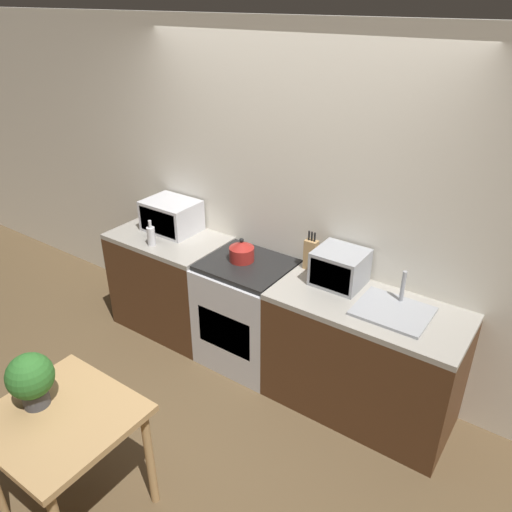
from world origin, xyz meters
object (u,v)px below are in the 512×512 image
(kettle, at_px, (242,251))
(bottle, at_px, (151,236))
(microwave, at_px, (171,216))
(toaster_oven, at_px, (340,268))
(dining_table, at_px, (63,431))
(stove_range, at_px, (247,312))

(kettle, xyz_separation_m, bottle, (-0.76, -0.21, 0.00))
(kettle, height_order, bottle, bottle)
(microwave, xyz_separation_m, toaster_oven, (1.59, 0.02, -0.01))
(toaster_oven, bearing_deg, bottle, -167.89)
(kettle, height_order, toaster_oven, toaster_oven)
(microwave, bearing_deg, dining_table, -63.72)
(bottle, xyz_separation_m, dining_table, (0.83, -1.51, -0.34))
(toaster_oven, bearing_deg, dining_table, -110.46)
(stove_range, relative_size, toaster_oven, 2.63)
(kettle, height_order, microwave, microwave)
(bottle, bearing_deg, toaster_oven, 12.11)
(dining_table, bearing_deg, kettle, 92.57)
(kettle, relative_size, dining_table, 0.25)
(dining_table, bearing_deg, toaster_oven, 69.54)
(dining_table, bearing_deg, microwave, 116.28)
(kettle, bearing_deg, microwave, 173.15)
(bottle, bearing_deg, dining_table, -61.15)
(stove_range, bearing_deg, dining_table, -89.37)
(kettle, bearing_deg, toaster_oven, 8.74)
(toaster_oven, bearing_deg, microwave, -179.33)
(kettle, height_order, dining_table, kettle)
(stove_range, xyz_separation_m, microwave, (-0.88, 0.11, 0.59))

